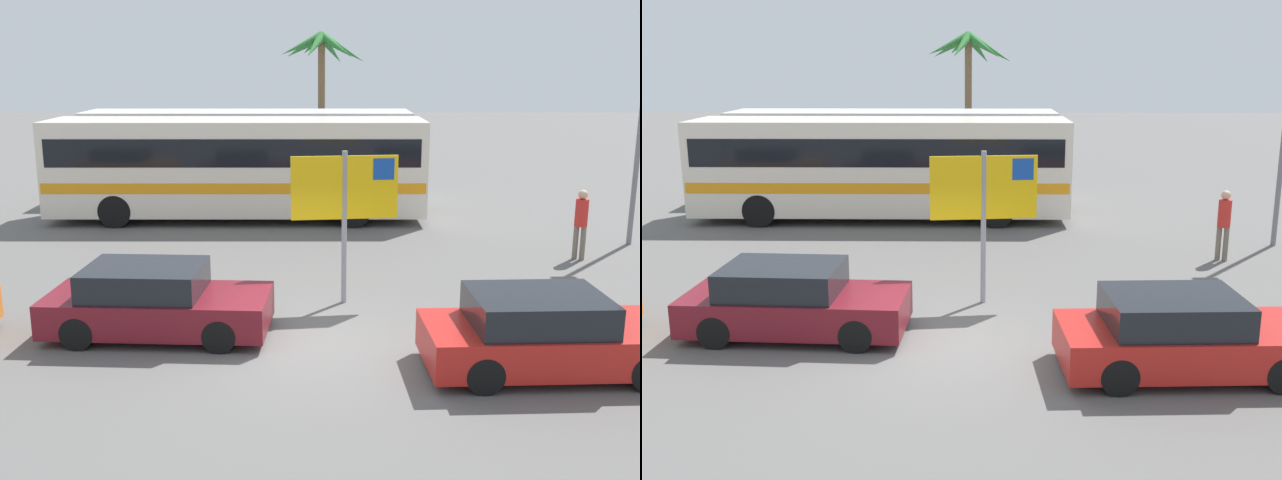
{
  "view_description": "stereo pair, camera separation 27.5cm",
  "coord_description": "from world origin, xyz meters",
  "views": [
    {
      "loc": [
        0.14,
        -12.51,
        4.99
      ],
      "look_at": [
        0.19,
        2.6,
        1.3
      ],
      "focal_mm": 41.64,
      "sensor_mm": 36.0,
      "label": 1
    },
    {
      "loc": [
        0.41,
        -12.51,
        4.99
      ],
      "look_at": [
        0.19,
        2.6,
        1.3
      ],
      "focal_mm": 41.64,
      "sensor_mm": 36.0,
      "label": 2
    }
  ],
  "objects": [
    {
      "name": "car_maroon",
      "position": [
        -2.9,
        0.5,
        0.64
      ],
      "size": [
        4.16,
        2.0,
        1.32
      ],
      "rotation": [
        0.0,
        0.0,
        -0.05
      ],
      "color": "maroon",
      "rests_on": "ground"
    },
    {
      "name": "bus_rear_coach",
      "position": [
        -2.48,
        14.6,
        1.78
      ],
      "size": [
        11.69,
        2.71,
        3.17
      ],
      "color": "white",
      "rests_on": "ground"
    },
    {
      "name": "bus_front_coach",
      "position": [
        -2.47,
        10.77,
        1.78
      ],
      "size": [
        11.69,
        2.71,
        3.17
      ],
      "color": "silver",
      "rests_on": "ground"
    },
    {
      "name": "pedestrian_crossing_lot",
      "position": [
        6.75,
        5.83,
        1.07
      ],
      "size": [
        0.32,
        0.32,
        1.81
      ],
      "rotation": [
        0.0,
        0.0,
        1.06
      ],
      "color": "#706656",
      "rests_on": "ground"
    },
    {
      "name": "ferry_sign",
      "position": [
        0.68,
        2.4,
        2.33
      ],
      "size": [
        2.19,
        0.33,
        3.2
      ],
      "rotation": [
        0.0,
        0.0,
        0.12
      ],
      "color": "gray",
      "rests_on": "ground"
    },
    {
      "name": "palm_tree_seaside",
      "position": [
        0.16,
        21.3,
        5.08
      ],
      "size": [
        3.9,
        4.04,
        6.19
      ],
      "color": "brown",
      "rests_on": "ground"
    },
    {
      "name": "ground",
      "position": [
        0.0,
        0.0,
        0.0
      ],
      "size": [
        120.0,
        120.0,
        0.0
      ],
      "primitive_type": "plane",
      "color": "#605E5B"
    },
    {
      "name": "car_red",
      "position": [
        3.82,
        -1.16,
        0.64
      ],
      "size": [
        4.17,
        1.98,
        1.32
      ],
      "rotation": [
        0.0,
        0.0,
        0.04
      ],
      "color": "red",
      "rests_on": "ground"
    },
    {
      "name": "lamp_post_left_side",
      "position": [
        8.71,
        7.46,
        3.48
      ],
      "size": [
        0.56,
        0.2,
        6.33
      ],
      "color": "slate",
      "rests_on": "ground"
    }
  ]
}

